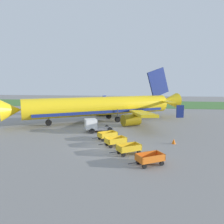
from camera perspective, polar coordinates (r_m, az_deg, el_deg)
The scene contains 10 objects.
ground_plane at distance 25.30m, azimuth -3.10°, elevation -9.60°, with size 220.00×220.00×0.00m, color gray.
grass_strip at distance 80.13m, azimuth 5.03°, elevation 2.29°, with size 220.00×28.00×0.06m, color #477A38.
airplane at distance 42.21m, azimuth -1.54°, elevation 1.61°, with size 33.30×28.08×11.34m.
baggage_cart_nearest at distance 20.11m, azimuth 10.40°, elevation -12.54°, with size 3.41×2.50×1.07m.
baggage_cart_second_in_row at distance 22.74m, azimuth 4.61°, elevation -10.02°, with size 3.37×2.57×1.07m.
baggage_cart_third_in_row at distance 25.49m, azimuth 0.99°, elevation -8.04°, with size 3.33×2.65×1.07m.
baggage_cart_fourth_in_row at distance 28.29m, azimuth -1.26°, elevation -6.46°, with size 3.29×2.71×1.07m.
service_truck_beside_carts at distance 32.70m, azimuth -5.03°, elevation -3.66°, with size 4.77×3.58×2.10m.
traffic_cone_near_plane at distance 33.66m, azimuth -4.47°, elevation -4.63°, with size 0.53×0.53×0.69m, color orange.
traffic_cone_mid_apron at distance 27.53m, azimuth 16.68°, elevation -7.76°, with size 0.51×0.51×0.67m, color orange.
Camera 1 is at (4.94, -23.65, 7.50)m, focal length 33.13 mm.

